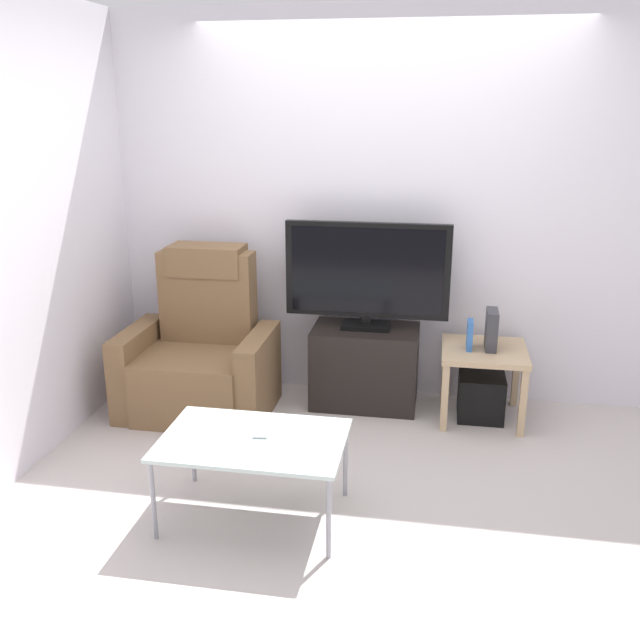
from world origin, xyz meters
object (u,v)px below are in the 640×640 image
Objects in this scene: subwoofer_box at (481,396)px; coffee_table at (253,443)px; game_console at (491,330)px; television at (367,273)px; recliner_armchair at (201,355)px; side_table at (484,360)px; cell_phone at (262,431)px; book_upright at (470,335)px; tv_stand at (365,366)px.

subwoofer_box is 0.33× the size of coffee_table.
subwoofer_box is at bearing -164.05° from game_console.
television is 1.24m from recliner_armchair.
side_table reaches higher than subwoofer_box.
cell_phone is (-1.14, -1.31, 0.04)m from side_table.
tv_stand is at bearing 171.02° from book_upright.
coffee_table is at bearing -65.15° from recliner_armchair.
television is (0.00, 0.02, 0.65)m from tv_stand.
tv_stand is 0.65m from television.
coffee_table is at bearing -130.22° from subwoofer_box.
television is at bearing 173.25° from game_console.
recliner_armchair is 5.72× the size of book_upright.
tv_stand is 3.76× the size of book_upright.
subwoofer_box is 0.46m from game_console.
coffee_table is at bearing -104.70° from tv_stand.
recliner_armchair is 2.00× the size of side_table.
coffee_table is at bearing -128.11° from book_upright.
game_console reaches higher than subwoofer_box.
recliner_armchair is 7.20× the size of cell_phone.
recliner_armchair is at bearing -175.23° from subwoofer_box.
book_upright is at bearing 51.89° from coffee_table.
book_upright is (0.68, -0.11, 0.30)m from tv_stand.
television is 0.94m from side_table.
recliner_armchair reaches higher than game_console.
television is at bearing 75.48° from coffee_table.
book_upright reaches higher than side_table.
side_table is 0.21m from game_console.
side_table is 0.20m from book_upright.
book_upright is at bearing -0.52° from recliner_armchair.
book_upright is at bearing -8.98° from tv_stand.
game_console is at bearing -6.75° from television.
television is 1.54m from cell_phone.
subwoofer_box is at bearing 11.31° from book_upright.
side_table is at bearing 49.78° from coffee_table.
side_table is at bearing -0.14° from recliner_armchair.
game_console is (0.82, -0.08, 0.34)m from tv_stand.
coffee_table is at bearing -117.66° from cell_phone.
coffee_table is (-1.17, -1.38, 0.00)m from side_table.
television is 1.11m from subwoofer_box.
tv_stand is 2.40× the size of subwoofer_box.
recliner_armchair is 1.36m from cell_phone.
recliner_armchair is at bearing 113.63° from cell_phone.
coffee_table is at bearing -130.22° from side_table.
tv_stand reaches higher than subwoofer_box.
tv_stand is at bearing 174.57° from game_console.
cell_phone is (0.02, 0.07, 0.03)m from coffee_table.
television is at bearing 172.23° from side_table.
cell_phone is at bearing 70.85° from coffee_table.
side_table is 2.86× the size of book_upright.
television is 2.01× the size of side_table.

